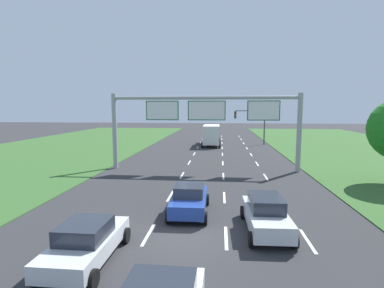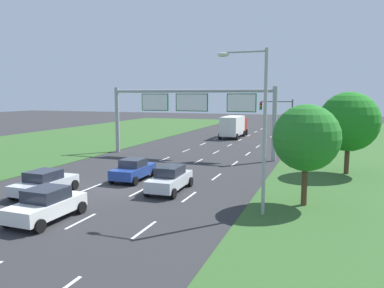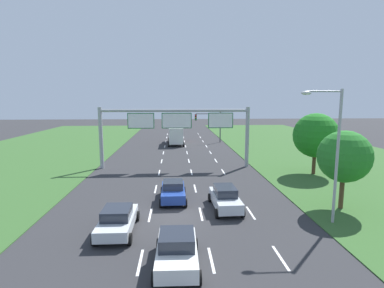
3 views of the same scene
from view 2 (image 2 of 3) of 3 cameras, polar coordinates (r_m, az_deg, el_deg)
The scene contains 14 objects.
ground_plane at distance 25.40m, azimuth -11.69°, elevation -6.81°, with size 200.00×200.00×0.00m, color #2D2D30.
lane_dashes_inner_left at distance 39.32m, azimuth -2.42°, elevation -1.59°, with size 0.14×68.40×0.01m.
lane_dashes_inner_right at distance 38.15m, azimuth 2.45°, elevation -1.87°, with size 0.14×68.40×0.01m.
lane_dashes_slip at distance 37.27m, azimuth 7.60°, elevation -2.16°, with size 0.14×68.40×0.01m.
car_near_red at distance 27.77m, azimuth -8.91°, elevation -3.87°, with size 2.08×4.14×1.58m.
car_lead_silver at distance 20.16m, azimuth -21.33°, elevation -8.55°, with size 2.20×4.13×1.63m.
car_mid_lane at distance 25.26m, azimuth -21.55°, elevation -5.48°, with size 2.15×4.41×1.53m.
car_far_ahead at distance 24.35m, azimuth -3.40°, elevation -5.30°, with size 2.10×4.41×1.64m.
box_truck at distance 55.52m, azimuth 6.41°, elevation 2.78°, with size 2.75×8.32×3.12m.
sign_gantry at distance 37.62m, azimuth -0.12°, elevation 5.57°, with size 17.24×0.44×7.00m.
traffic_light_mast at distance 55.82m, azimuth 13.03°, elevation 4.89°, with size 4.76×0.49×5.60m.
street_lamp at distance 19.23m, azimuth 9.95°, elevation 4.02°, with size 2.61×0.32×8.50m.
roadside_tree_near at distance 21.50m, azimuth 17.02°, elevation 0.89°, with size 3.70×3.70×5.72m.
roadside_tree_mid at distance 31.38m, azimuth 22.79°, elevation 3.15°, with size 4.61×4.61×6.46m.
Camera 2 is at (12.99, -20.93, 6.20)m, focal length 35.00 mm.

